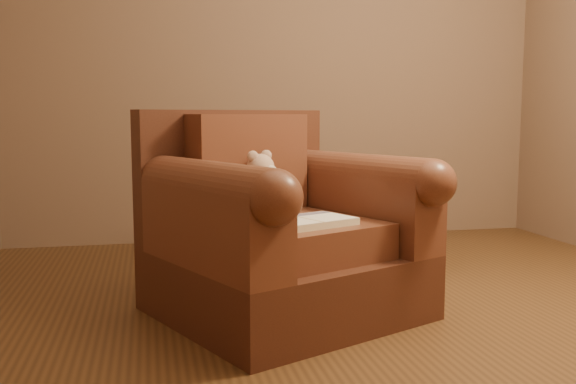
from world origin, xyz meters
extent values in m
plane|color=brown|center=(0.00, 0.00, 0.00)|extent=(4.00, 4.00, 0.00)
cube|color=brown|center=(0.00, 2.00, 1.35)|extent=(4.00, 0.02, 2.70)
cube|color=#472317|center=(-0.36, 0.14, 0.15)|extent=(1.39, 1.36, 0.30)
cube|color=#472317|center=(-0.55, 0.55, 0.63)|extent=(1.01, 0.54, 0.66)
cube|color=brown|center=(-0.34, 0.09, 0.38)|extent=(0.87, 0.93, 0.16)
cube|color=brown|center=(-0.49, 0.42, 0.70)|extent=(0.63, 0.41, 0.48)
cube|color=brown|center=(-0.73, -0.09, 0.47)|extent=(0.57, 0.91, 0.34)
cube|color=brown|center=(0.05, 0.27, 0.47)|extent=(0.57, 0.91, 0.34)
cylinder|color=brown|center=(-0.73, -0.09, 0.64)|extent=(0.57, 0.91, 0.21)
cylinder|color=brown|center=(0.05, 0.27, 0.64)|extent=(0.57, 0.91, 0.21)
ellipsoid|color=tan|center=(-0.45, 0.26, 0.55)|extent=(0.18, 0.17, 0.19)
sphere|color=tan|center=(-0.45, 0.27, 0.68)|extent=(0.13, 0.13, 0.13)
ellipsoid|color=tan|center=(-0.49, 0.25, 0.74)|extent=(0.05, 0.03, 0.05)
ellipsoid|color=tan|center=(-0.42, 0.31, 0.74)|extent=(0.05, 0.03, 0.05)
ellipsoid|color=beige|center=(-0.41, 0.22, 0.67)|extent=(0.06, 0.04, 0.05)
sphere|color=black|center=(-0.40, 0.20, 0.68)|extent=(0.02, 0.02, 0.02)
ellipsoid|color=tan|center=(-0.47, 0.15, 0.55)|extent=(0.06, 0.12, 0.06)
ellipsoid|color=tan|center=(-0.33, 0.25, 0.55)|extent=(0.06, 0.12, 0.06)
ellipsoid|color=tan|center=(-0.42, 0.14, 0.49)|extent=(0.07, 0.12, 0.06)
ellipsoid|color=tan|center=(-0.34, 0.20, 0.49)|extent=(0.07, 0.12, 0.06)
cube|color=beige|center=(-0.32, -0.08, 0.47)|extent=(0.47, 0.39, 0.03)
cube|color=white|center=(-0.41, -0.12, 0.49)|extent=(0.28, 0.30, 0.00)
cube|color=white|center=(-0.23, -0.04, 0.49)|extent=(0.28, 0.30, 0.00)
cube|color=beige|center=(-0.32, -0.08, 0.49)|extent=(0.11, 0.23, 0.00)
cube|color=#0F1638|center=(-0.45, -0.14, 0.49)|extent=(0.10, 0.11, 0.00)
cube|color=slate|center=(-0.26, 0.04, 0.49)|extent=(0.19, 0.12, 0.00)
cylinder|color=#BF8C34|center=(0.59, 0.87, 0.01)|extent=(0.36, 0.36, 0.03)
cylinder|color=#BF8C34|center=(0.59, 0.87, 0.31)|extent=(0.04, 0.04, 0.58)
cylinder|color=#BF8C34|center=(0.59, 0.87, 0.61)|extent=(0.45, 0.45, 0.02)
cylinder|color=#BF8C34|center=(0.59, 0.87, 0.60)|extent=(0.04, 0.04, 0.02)
camera|label=1|loc=(-0.97, -2.73, 0.93)|focal=40.00mm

